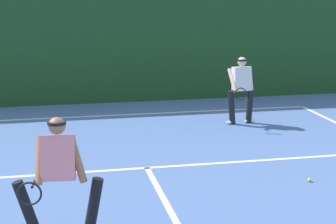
% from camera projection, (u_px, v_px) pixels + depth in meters
% --- Properties ---
extents(court_line_baseline_far, '(10.09, 0.10, 0.01)m').
position_uv_depth(court_line_baseline_far, '(118.00, 115.00, 14.25)').
color(court_line_baseline_far, white).
rests_on(court_line_baseline_far, ground_plane).
extents(court_line_service, '(8.22, 0.10, 0.01)m').
position_uv_depth(court_line_service, '(147.00, 168.00, 10.13)').
color(court_line_service, white).
rests_on(court_line_service, ground_plane).
extents(player_near, '(1.17, 0.83, 1.64)m').
position_uv_depth(player_near, '(58.00, 174.00, 7.09)').
color(player_near, black).
rests_on(player_near, ground_plane).
extents(player_far, '(0.74, 0.86, 1.60)m').
position_uv_depth(player_far, '(241.00, 87.00, 13.19)').
color(player_far, black).
rests_on(player_far, ground_plane).
extents(tennis_ball, '(0.07, 0.07, 0.07)m').
position_uv_depth(tennis_ball, '(310.00, 180.00, 9.41)').
color(tennis_ball, '#D1E033').
rests_on(tennis_ball, ground_plane).
extents(back_fence_windscreen, '(21.35, 0.12, 3.50)m').
position_uv_depth(back_fence_windscreen, '(110.00, 40.00, 15.43)').
color(back_fence_windscreen, '#1C431F').
rests_on(back_fence_windscreen, ground_plane).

